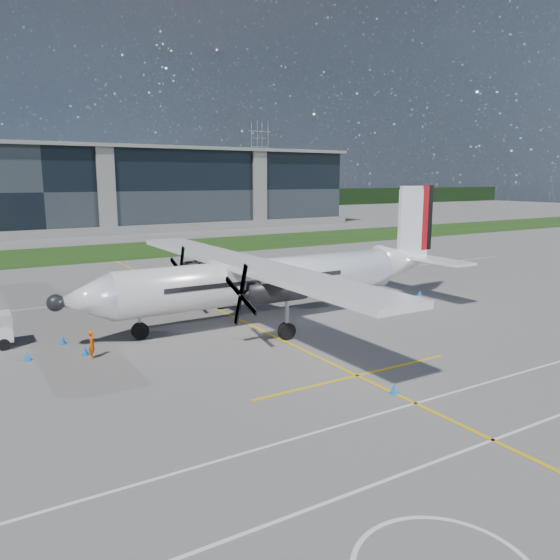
{
  "coord_description": "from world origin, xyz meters",
  "views": [
    {
      "loc": [
        -13.79,
        -26.12,
        9.7
      ],
      "look_at": [
        4.76,
        4.32,
        3.07
      ],
      "focal_mm": 35.0,
      "sensor_mm": 36.0,
      "label": 1
    }
  ],
  "objects_px": {
    "pylon_east": "(260,164)",
    "safety_cone_tail": "(420,293)",
    "safety_cone_fwd": "(28,356)",
    "safety_cone_stbdwing": "(166,285)",
    "safety_cone_portwing": "(394,388)",
    "ground_crew_person": "(92,342)",
    "turboprop_aircraft": "(278,254)",
    "safety_cone_nose_stbd": "(63,340)",
    "safety_cone_nose_port": "(85,351)"
  },
  "relations": [
    {
      "from": "turboprop_aircraft",
      "to": "safety_cone_tail",
      "type": "height_order",
      "value": "turboprop_aircraft"
    },
    {
      "from": "safety_cone_nose_port",
      "to": "ground_crew_person",
      "type": "bearing_deg",
      "value": -73.8
    },
    {
      "from": "pylon_east",
      "to": "safety_cone_nose_stbd",
      "type": "distance_m",
      "value": 171.27
    },
    {
      "from": "safety_cone_nose_port",
      "to": "safety_cone_nose_stbd",
      "type": "height_order",
      "value": "same"
    },
    {
      "from": "safety_cone_tail",
      "to": "turboprop_aircraft",
      "type": "bearing_deg",
      "value": -178.94
    },
    {
      "from": "turboprop_aircraft",
      "to": "safety_cone_portwing",
      "type": "relative_size",
      "value": 61.29
    },
    {
      "from": "safety_cone_stbdwing",
      "to": "safety_cone_tail",
      "type": "bearing_deg",
      "value": -40.28
    },
    {
      "from": "safety_cone_tail",
      "to": "safety_cone_stbdwing",
      "type": "bearing_deg",
      "value": 139.72
    },
    {
      "from": "safety_cone_stbdwing",
      "to": "safety_cone_nose_stbd",
      "type": "height_order",
      "value": "same"
    },
    {
      "from": "safety_cone_portwing",
      "to": "safety_cone_tail",
      "type": "bearing_deg",
      "value": 41.56
    },
    {
      "from": "ground_crew_person",
      "to": "safety_cone_nose_stbd",
      "type": "relative_size",
      "value": 3.59
    },
    {
      "from": "safety_cone_stbdwing",
      "to": "pylon_east",
      "type": "bearing_deg",
      "value": 57.52
    },
    {
      "from": "ground_crew_person",
      "to": "safety_cone_fwd",
      "type": "distance_m",
      "value": 3.46
    },
    {
      "from": "ground_crew_person",
      "to": "safety_cone_nose_port",
      "type": "distance_m",
      "value": 1.02
    },
    {
      "from": "safety_cone_nose_stbd",
      "to": "safety_cone_tail",
      "type": "relative_size",
      "value": 1.0
    },
    {
      "from": "ground_crew_person",
      "to": "safety_cone_portwing",
      "type": "xyz_separation_m",
      "value": [
        10.65,
        -12.37,
        -0.65
      ]
    },
    {
      "from": "safety_cone_fwd",
      "to": "safety_cone_tail",
      "type": "bearing_deg",
      "value": 1.97
    },
    {
      "from": "safety_cone_nose_stbd",
      "to": "safety_cone_tail",
      "type": "height_order",
      "value": "same"
    },
    {
      "from": "safety_cone_nose_stbd",
      "to": "safety_cone_tail",
      "type": "distance_m",
      "value": 28.28
    },
    {
      "from": "turboprop_aircraft",
      "to": "ground_crew_person",
      "type": "bearing_deg",
      "value": -170.68
    },
    {
      "from": "turboprop_aircraft",
      "to": "safety_cone_stbdwing",
      "type": "distance_m",
      "value": 15.61
    },
    {
      "from": "pylon_east",
      "to": "safety_cone_portwing",
      "type": "distance_m",
      "value": 179.2
    },
    {
      "from": "safety_cone_nose_port",
      "to": "safety_cone_portwing",
      "type": "xyz_separation_m",
      "value": [
        10.87,
        -13.13,
        0.0
      ]
    },
    {
      "from": "safety_cone_portwing",
      "to": "safety_cone_nose_stbd",
      "type": "distance_m",
      "value": 19.71
    },
    {
      "from": "pylon_east",
      "to": "safety_cone_stbdwing",
      "type": "distance_m",
      "value": 154.1
    },
    {
      "from": "pylon_east",
      "to": "safety_cone_tail",
      "type": "distance_m",
      "value": 158.67
    },
    {
      "from": "safety_cone_fwd",
      "to": "safety_cone_nose_stbd",
      "type": "height_order",
      "value": "same"
    },
    {
      "from": "safety_cone_fwd",
      "to": "pylon_east",
      "type": "bearing_deg",
      "value": 56.54
    },
    {
      "from": "pylon_east",
      "to": "safety_cone_tail",
      "type": "relative_size",
      "value": 60.0
    },
    {
      "from": "safety_cone_portwing",
      "to": "safety_cone_tail",
      "type": "xyz_separation_m",
      "value": [
        16.7,
        14.8,
        0.0
      ]
    },
    {
      "from": "pylon_east",
      "to": "safety_cone_fwd",
      "type": "height_order",
      "value": "pylon_east"
    },
    {
      "from": "safety_cone_nose_port",
      "to": "pylon_east",
      "type": "bearing_deg",
      "value": 57.45
    },
    {
      "from": "turboprop_aircraft",
      "to": "safety_cone_nose_port",
      "type": "bearing_deg",
      "value": -174.02
    },
    {
      "from": "turboprop_aircraft",
      "to": "safety_cone_stbdwing",
      "type": "xyz_separation_m",
      "value": [
        -2.89,
        14.71,
        -4.35
      ]
    },
    {
      "from": "pylon_east",
      "to": "safety_cone_tail",
      "type": "bearing_deg",
      "value": -114.42
    },
    {
      "from": "safety_cone_portwing",
      "to": "safety_cone_stbdwing",
      "type": "bearing_deg",
      "value": 90.69
    },
    {
      "from": "safety_cone_nose_port",
      "to": "safety_cone_tail",
      "type": "height_order",
      "value": "same"
    },
    {
      "from": "ground_crew_person",
      "to": "safety_cone_tail",
      "type": "bearing_deg",
      "value": -69.56
    },
    {
      "from": "safety_cone_nose_stbd",
      "to": "pylon_east",
      "type": "bearing_deg",
      "value": 56.74
    },
    {
      "from": "safety_cone_portwing",
      "to": "safety_cone_stbdwing",
      "type": "xyz_separation_m",
      "value": [
        -0.35,
        29.25,
        0.0
      ]
    },
    {
      "from": "ground_crew_person",
      "to": "safety_cone_stbdwing",
      "type": "xyz_separation_m",
      "value": [
        10.3,
        16.87,
        -0.65
      ]
    },
    {
      "from": "safety_cone_nose_port",
      "to": "turboprop_aircraft",
      "type": "bearing_deg",
      "value": 5.98
    },
    {
      "from": "safety_cone_stbdwing",
      "to": "safety_cone_tail",
      "type": "distance_m",
      "value": 22.35
    },
    {
      "from": "pylon_east",
      "to": "safety_cone_tail",
      "type": "xyz_separation_m",
      "value": [
        -65.31,
        -143.85,
        -14.75
      ]
    },
    {
      "from": "pylon_east",
      "to": "safety_cone_fwd",
      "type": "relative_size",
      "value": 60.0
    },
    {
      "from": "pylon_east",
      "to": "safety_cone_portwing",
      "type": "bearing_deg",
      "value": -117.34
    },
    {
      "from": "turboprop_aircraft",
      "to": "safety_cone_portwing",
      "type": "bearing_deg",
      "value": -99.89
    },
    {
      "from": "safety_cone_fwd",
      "to": "safety_cone_portwing",
      "type": "relative_size",
      "value": 1.0
    },
    {
      "from": "safety_cone_tail",
      "to": "safety_cone_portwing",
      "type": "bearing_deg",
      "value": -138.44
    },
    {
      "from": "pylon_east",
      "to": "safety_cone_stbdwing",
      "type": "height_order",
      "value": "pylon_east"
    }
  ]
}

